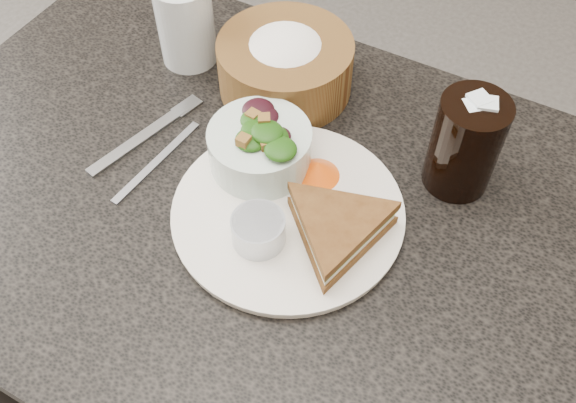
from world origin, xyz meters
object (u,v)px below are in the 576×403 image
at_px(dressing_ramekin, 258,230).
at_px(dining_table, 258,323).
at_px(cola_glass, 466,141).
at_px(sandwich, 337,229).
at_px(dinner_plate, 288,213).
at_px(water_glass, 186,23).
at_px(bread_basket, 285,58).
at_px(salad_bowl, 260,142).

bearing_deg(dressing_ramekin, dining_table, 131.05).
height_order(dining_table, cola_glass, cola_glass).
bearing_deg(sandwich, dining_table, -142.55).
bearing_deg(dressing_ramekin, dinner_plate, 80.25).
height_order(dining_table, water_glass, water_glass).
relative_size(sandwich, bread_basket, 0.83).
distance_m(dining_table, sandwich, 0.43).
distance_m(dressing_ramekin, water_glass, 0.37).
xyz_separation_m(dining_table, sandwich, (0.14, -0.02, 0.41)).
bearing_deg(cola_glass, sandwich, -118.60).
xyz_separation_m(salad_bowl, water_glass, (-0.21, 0.14, 0.01)).
distance_m(sandwich, bread_basket, 0.29).
bearing_deg(dining_table, water_glass, 138.80).
xyz_separation_m(dinner_plate, water_glass, (-0.28, 0.20, 0.06)).
height_order(dining_table, dinner_plate, dinner_plate).
relative_size(dinner_plate, salad_bowl, 2.15).
distance_m(sandwich, dressing_ramekin, 0.09).
relative_size(dinner_plate, dressing_ramekin, 4.44).
bearing_deg(dinner_plate, water_glass, 145.10).
bearing_deg(sandwich, cola_glass, 105.59).
relative_size(dining_table, bread_basket, 5.11).
height_order(sandwich, cola_glass, cola_glass).
height_order(cola_glass, water_glass, cola_glass).
relative_size(salad_bowl, dressing_ramekin, 2.06).
bearing_deg(water_glass, salad_bowl, -34.30).
bearing_deg(water_glass, dinner_plate, -34.90).
relative_size(dinner_plate, bread_basket, 1.49).
relative_size(salad_bowl, water_glass, 1.05).
bearing_deg(salad_bowl, water_glass, 145.70).
bearing_deg(dressing_ramekin, bread_basket, 112.34).
relative_size(sandwich, cola_glass, 1.09).
distance_m(dinner_plate, bread_basket, 0.24).
relative_size(bread_basket, water_glass, 1.52).
height_order(dining_table, salad_bowl, salad_bowl).
relative_size(dressing_ramekin, bread_basket, 0.33).
bearing_deg(cola_glass, salad_bowl, -155.40).
bearing_deg(salad_bowl, cola_glass, 24.60).
distance_m(dining_table, cola_glass, 0.53).
relative_size(salad_bowl, cola_glass, 0.91).
distance_m(dressing_ramekin, cola_glass, 0.28).
distance_m(dinner_plate, salad_bowl, 0.10).
xyz_separation_m(cola_glass, water_glass, (-0.45, 0.04, -0.01)).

